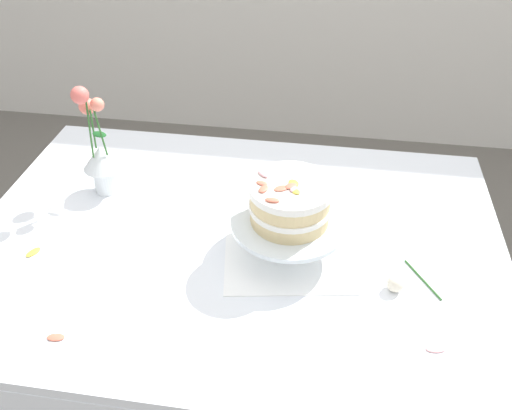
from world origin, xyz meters
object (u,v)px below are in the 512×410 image
at_px(layer_cake, 290,202).
at_px(flower_vase, 100,154).
at_px(cake_stand, 289,225).
at_px(fallen_rose, 397,284).
at_px(dining_table, 235,267).

relative_size(layer_cake, flower_vase, 0.60).
xyz_separation_m(cake_stand, fallen_rose, (0.27, -0.10, -0.06)).
height_order(dining_table, cake_stand, cake_stand).
relative_size(cake_stand, layer_cake, 1.44).
distance_m(cake_stand, layer_cake, 0.07).
bearing_deg(layer_cake, fallen_rose, -20.51).
bearing_deg(flower_vase, fallen_rose, -18.80).
relative_size(dining_table, fallen_rose, 10.93).
distance_m(cake_stand, fallen_rose, 0.29).
height_order(dining_table, flower_vase, flower_vase).
xyz_separation_m(layer_cake, flower_vase, (-0.55, 0.18, -0.03)).
xyz_separation_m(dining_table, layer_cake, (0.14, -0.01, 0.24)).
xyz_separation_m(layer_cake, fallen_rose, (0.27, -0.10, -0.13)).
bearing_deg(layer_cake, flower_vase, 162.03).
relative_size(dining_table, layer_cake, 6.94).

